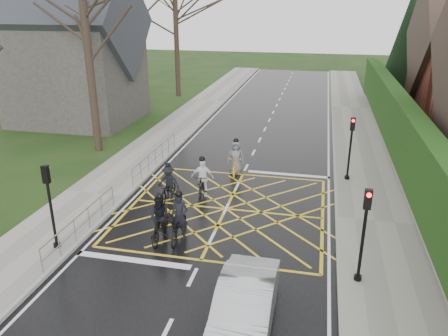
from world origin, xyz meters
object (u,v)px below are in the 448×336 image
at_px(cyclist_back, 160,222).
at_px(cyclist_front, 202,182).
at_px(cyclist_mid, 168,186).
at_px(car, 244,309).
at_px(cyclist_lead, 236,161).
at_px(cyclist_rear, 179,223).

relative_size(cyclist_back, cyclist_front, 0.98).
height_order(cyclist_mid, cyclist_front, cyclist_front).
bearing_deg(car, cyclist_mid, 121.63).
xyz_separation_m(cyclist_back, car, (3.81, -4.03, -0.00)).
bearing_deg(cyclist_lead, cyclist_front, -113.36).
bearing_deg(cyclist_rear, cyclist_mid, 112.63).
relative_size(cyclist_mid, cyclist_lead, 0.90).
relative_size(cyclist_back, car, 0.44).
xyz_separation_m(cyclist_back, cyclist_front, (0.46, 4.07, -0.02)).
bearing_deg(cyclist_back, cyclist_lead, 76.00).
bearing_deg(car, cyclist_back, 132.75).
distance_m(cyclist_rear, cyclist_back, 0.69).
relative_size(cyclist_rear, cyclist_front, 1.04).
xyz_separation_m(cyclist_rear, cyclist_lead, (0.76, 6.84, 0.02)).
relative_size(cyclist_rear, car, 0.47).
distance_m(cyclist_rear, cyclist_front, 3.83).
height_order(cyclist_rear, cyclist_front, cyclist_rear).
bearing_deg(cyclist_rear, cyclist_front, 89.50).
height_order(cyclist_rear, car, cyclist_rear).
bearing_deg(cyclist_front, cyclist_mid, -161.78).
bearing_deg(cyclist_rear, cyclist_lead, 80.59).
bearing_deg(car, cyclist_lead, 101.62).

